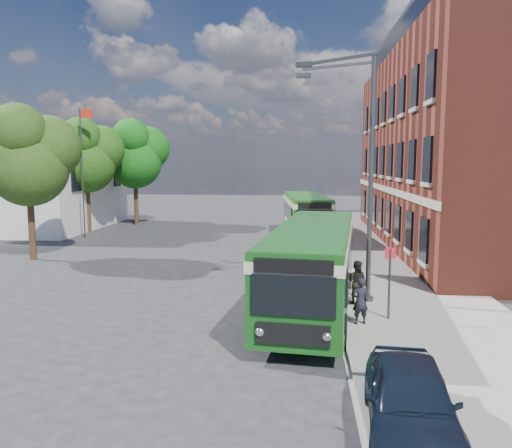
# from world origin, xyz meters

# --- Properties ---
(ground) EXTENTS (120.00, 120.00, 0.00)m
(ground) POSITION_xyz_m (0.00, 0.00, 0.00)
(ground) COLOR #252527
(ground) RESTS_ON ground
(pavement) EXTENTS (6.00, 48.00, 0.15)m
(pavement) POSITION_xyz_m (7.00, 8.00, 0.07)
(pavement) COLOR gray
(pavement) RESTS_ON ground
(kerb_line) EXTENTS (0.12, 48.00, 0.01)m
(kerb_line) POSITION_xyz_m (3.95, 8.00, 0.01)
(kerb_line) COLOR beige
(kerb_line) RESTS_ON ground
(brick_office) EXTENTS (12.10, 26.00, 14.20)m
(brick_office) POSITION_xyz_m (14.00, 12.00, 6.97)
(brick_office) COLOR maroon
(brick_office) RESTS_ON ground
(white_building) EXTENTS (9.40, 13.40, 7.30)m
(white_building) POSITION_xyz_m (-18.00, 18.00, 3.66)
(white_building) COLOR silver
(white_building) RESTS_ON ground
(flagpole) EXTENTS (0.95, 0.10, 9.00)m
(flagpole) POSITION_xyz_m (-12.45, 13.00, 4.94)
(flagpole) COLOR #353739
(flagpole) RESTS_ON ground
(street_lamp) EXTENTS (2.96, 2.38, 9.00)m
(street_lamp) POSITION_xyz_m (4.84, -2.00, 4.79)
(street_lamp) COLOR #353739
(street_lamp) RESTS_ON ground
(bus_stop_sign) EXTENTS (0.35, 0.08, 2.52)m
(bus_stop_sign) POSITION_xyz_m (5.60, -4.20, 1.51)
(bus_stop_sign) COLOR #353739
(bus_stop_sign) RESTS_ON ground
(bus_front) EXTENTS (3.80, 11.50, 3.02)m
(bus_front) POSITION_xyz_m (3.15, -2.69, 1.83)
(bus_front) COLOR #144F16
(bus_front) RESTS_ON ground
(bus_rear) EXTENTS (3.50, 10.14, 3.02)m
(bus_rear) POSITION_xyz_m (3.00, 14.38, 1.83)
(bus_rear) COLOR #1A6316
(bus_rear) RESTS_ON ground
(parked_car) EXTENTS (2.02, 4.23, 1.40)m
(parked_car) POSITION_xyz_m (4.80, -11.35, 0.85)
(parked_car) COLOR black
(parked_car) RESTS_ON pavement
(pedestrian_a) EXTENTS (0.63, 0.52, 1.49)m
(pedestrian_a) POSITION_xyz_m (4.60, -4.80, 0.90)
(pedestrian_a) COLOR black
(pedestrian_a) RESTS_ON pavement
(pedestrian_b) EXTENTS (0.93, 0.83, 1.60)m
(pedestrian_b) POSITION_xyz_m (4.73, -2.44, 0.95)
(pedestrian_b) COLOR black
(pedestrian_b) RESTS_ON pavement
(tree_left) EXTENTS (4.93, 4.69, 8.32)m
(tree_left) POSITION_xyz_m (-11.84, 5.09, 5.65)
(tree_left) COLOR #382314
(tree_left) RESTS_ON ground
(tree_mid) EXTENTS (5.08, 4.83, 8.58)m
(tree_mid) POSITION_xyz_m (-13.40, 15.82, 5.82)
(tree_mid) COLOR #382314
(tree_mid) RESTS_ON ground
(tree_right) EXTENTS (5.24, 4.99, 8.85)m
(tree_right) POSITION_xyz_m (-11.24, 20.50, 6.01)
(tree_right) COLOR #382314
(tree_right) RESTS_ON ground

